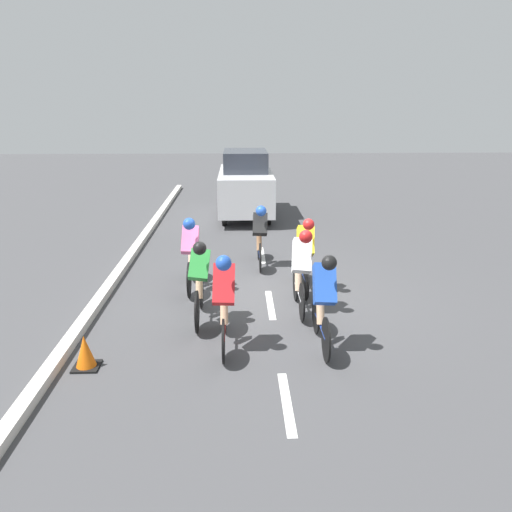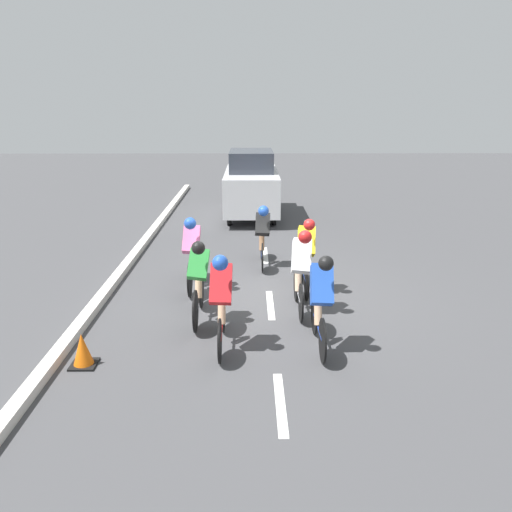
% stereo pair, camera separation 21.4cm
% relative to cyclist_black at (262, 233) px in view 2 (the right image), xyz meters
% --- Properties ---
extents(ground_plane, '(60.00, 60.00, 0.00)m').
position_rel_cyclist_black_xyz_m(ground_plane, '(-0.09, 1.93, -0.78)').
color(ground_plane, '#424244').
extents(lane_stripe_near, '(0.12, 1.40, 0.01)m').
position_rel_cyclist_black_xyz_m(lane_stripe_near, '(-0.09, 5.53, -0.78)').
color(lane_stripe_near, white).
rests_on(lane_stripe_near, ground).
extents(lane_stripe_mid, '(0.12, 1.40, 0.01)m').
position_rel_cyclist_black_xyz_m(lane_stripe_mid, '(-0.09, 2.33, -0.78)').
color(lane_stripe_mid, white).
rests_on(lane_stripe_mid, ground).
extents(lane_stripe_far, '(0.12, 1.40, 0.01)m').
position_rel_cyclist_black_xyz_m(lane_stripe_far, '(-0.09, -0.87, -0.78)').
color(lane_stripe_far, white).
rests_on(lane_stripe_far, ground).
extents(curb, '(0.20, 27.52, 0.14)m').
position_rel_cyclist_black_xyz_m(curb, '(3.11, 2.33, -0.71)').
color(curb, beige).
rests_on(curb, ground).
extents(cyclist_black, '(0.35, 1.62, 1.46)m').
position_rel_cyclist_black_xyz_m(cyclist_black, '(0.00, 0.00, 0.00)').
color(cyclist_black, black).
rests_on(cyclist_black, ground).
extents(cyclist_yellow, '(0.36, 1.69, 1.53)m').
position_rel_cyclist_black_xyz_m(cyclist_yellow, '(-0.80, 1.65, 0.01)').
color(cyclist_yellow, black).
rests_on(cyclist_yellow, ground).
extents(cyclist_white, '(0.38, 1.64, 1.57)m').
position_rel_cyclist_black_xyz_m(cyclist_white, '(-0.61, 2.66, 0.05)').
color(cyclist_white, black).
rests_on(cyclist_white, ground).
extents(cyclist_pink, '(0.35, 1.68, 1.53)m').
position_rel_cyclist_black_xyz_m(cyclist_pink, '(1.43, 1.48, 0.02)').
color(cyclist_pink, black).
rests_on(cyclist_pink, ground).
extents(cyclist_red, '(0.34, 1.68, 1.55)m').
position_rel_cyclist_black_xyz_m(cyclist_red, '(0.71, 4.03, 0.04)').
color(cyclist_red, black).
rests_on(cyclist_red, ground).
extents(cyclist_blue, '(0.35, 1.61, 1.55)m').
position_rel_cyclist_black_xyz_m(cyclist_blue, '(-0.77, 4.08, 0.03)').
color(cyclist_blue, black).
rests_on(cyclist_blue, ground).
extents(cyclist_green, '(0.38, 1.72, 1.48)m').
position_rel_cyclist_black_xyz_m(cyclist_green, '(1.15, 3.01, -0.01)').
color(cyclist_green, black).
rests_on(cyclist_green, ground).
extents(support_car, '(1.70, 4.15, 2.14)m').
position_rel_cyclist_black_xyz_m(support_car, '(0.24, -5.46, 0.29)').
color(support_car, black).
rests_on(support_car, ground).
extents(traffic_cone, '(0.36, 0.36, 0.49)m').
position_rel_cyclist_black_xyz_m(traffic_cone, '(2.66, 4.56, -0.55)').
color(traffic_cone, black).
rests_on(traffic_cone, ground).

